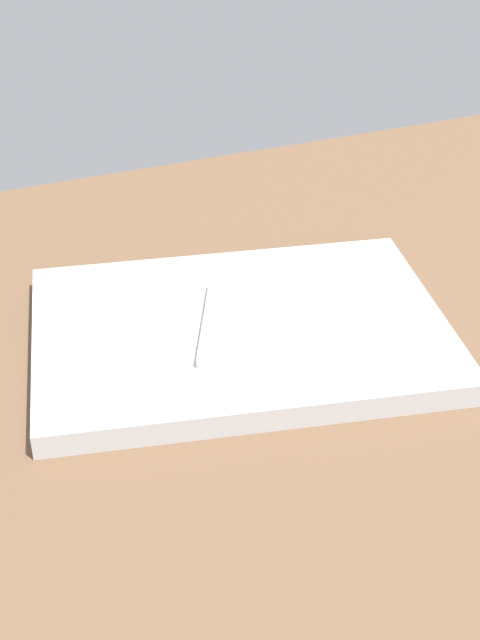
{
  "coord_description": "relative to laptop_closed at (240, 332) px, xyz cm",
  "views": [
    {
      "loc": [
        -30.03,
        -47.75,
        42.42
      ],
      "look_at": [
        -8.24,
        5.43,
        5.0
      ],
      "focal_mm": 50.68,
      "sensor_mm": 36.0,
      "label": 1
    }
  ],
  "objects": [
    {
      "name": "desk_surface",
      "position": [
        8.24,
        -5.43,
        -2.43
      ],
      "size": [
        120.0,
        80.0,
        3.0
      ],
      "primitive_type": "cube",
      "color": "brown",
      "rests_on": "ground"
    },
    {
      "name": "laptop_closed",
      "position": [
        0.0,
        0.0,
        0.0
      ],
      "size": [
        35.01,
        27.81,
        1.85
      ],
      "primitive_type": "cube",
      "rotation": [
        0.0,
        0.0,
        -0.21
      ],
      "color": "#B7BABC",
      "rests_on": "desk_surface"
    },
    {
      "name": "cell_phone_on_laptop",
      "position": [
        -0.61,
        -0.59,
        1.39
      ],
      "size": [
        9.07,
        11.95,
        0.99
      ],
      "color": "silver",
      "rests_on": "laptop_closed"
    }
  ]
}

